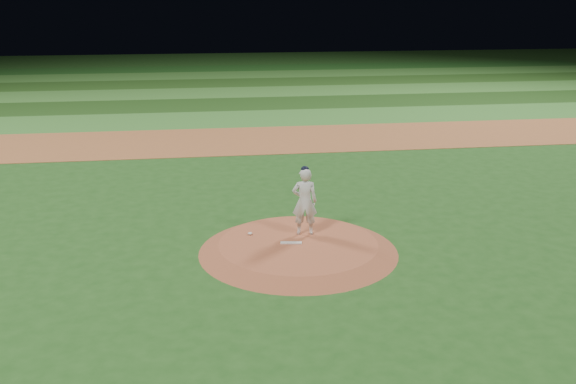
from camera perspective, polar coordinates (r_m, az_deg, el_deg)
The scene contains 12 objects.
ground at distance 17.83m, azimuth 0.92°, elevation -5.28°, with size 120.00×120.00×0.00m, color #1F4C18.
infield_dirt_band at distance 31.12m, azimuth -3.14°, elevation 4.64°, with size 70.00×6.00×0.02m, color #9B5930.
outfield_stripe_0 at distance 36.49m, azimuth -3.92°, elevation 6.52°, with size 70.00×5.00×0.02m, color #35752A.
outfield_stripe_1 at distance 41.40m, azimuth -4.46°, elevation 7.81°, with size 70.00×5.00×0.02m, color #1D4215.
outfield_stripe_2 at distance 46.33m, azimuth -4.89°, elevation 8.82°, with size 70.00×5.00×0.02m, color #38772B.
outfield_stripe_3 at distance 51.27m, azimuth -5.23°, elevation 9.64°, with size 70.00×5.00×0.02m, color #214A17.
outfield_stripe_4 at distance 56.23m, azimuth -5.52°, elevation 10.32°, with size 70.00×5.00×0.02m, color #367329.
outfield_stripe_5 at distance 61.19m, azimuth -5.76°, elevation 10.88°, with size 70.00×5.00×0.02m, color #1B4E19.
pitchers_mound at distance 17.79m, azimuth 0.92°, elevation -4.91°, with size 5.50×5.50×0.25m, color #A35232.
pitching_rubber at distance 17.70m, azimuth 0.28°, elevation -4.54°, with size 0.59×0.15×0.03m, color silver.
rosin_bag at distance 18.34m, azimuth -3.40°, elevation -3.70°, with size 0.13×0.13×0.07m, color silver.
pitcher_on_mound at distance 18.05m, azimuth 1.49°, elevation -0.82°, with size 0.76×0.55×2.00m.
Camera 1 is at (-2.61, -16.24, 6.88)m, focal length 40.00 mm.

